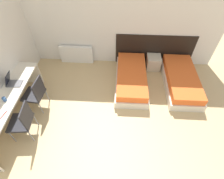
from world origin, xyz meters
TOP-DOWN VIEW (x-y plane):
  - wall_back at (0.00, 4.00)m, footprint 6.12×0.05m
  - headboard_panel at (1.22, 3.96)m, footprint 2.40×0.03m
  - bed_near_window at (0.51, 2.97)m, footprint 0.89×1.91m
  - bed_near_door at (1.92, 2.97)m, footprint 0.89×1.91m
  - nightstand at (1.22, 3.72)m, footprint 0.42×0.42m
  - radiator at (-1.25, 3.88)m, footprint 1.06×0.12m
  - desk at (-2.30, 1.60)m, footprint 0.51×2.56m
  - chair_near_laptop at (-1.85, 1.98)m, footprint 0.50×0.50m
  - chair_near_notebook at (-1.85, 1.21)m, footprint 0.51×0.51m
  - laptop at (-2.34, 2.07)m, footprint 0.35×0.26m
  - mug at (-2.30, 1.56)m, footprint 0.08×0.08m

SIDE VIEW (x-z plane):
  - bed_near_window at x=0.51m, z-range -0.01..0.41m
  - bed_near_door at x=1.92m, z-range -0.01..0.41m
  - nightstand at x=1.22m, z-range 0.00..0.43m
  - radiator at x=-1.25m, z-range 0.00..0.59m
  - headboard_panel at x=1.22m, z-range 0.00..1.02m
  - chair_near_laptop at x=-1.85m, z-range 0.05..1.01m
  - chair_near_notebook at x=-1.85m, z-range 0.05..1.01m
  - desk at x=-2.30m, z-range 0.23..0.96m
  - mug at x=-2.30m, z-range 0.74..0.83m
  - laptop at x=-2.34m, z-range 0.64..0.96m
  - wall_back at x=0.00m, z-range 0.00..2.70m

